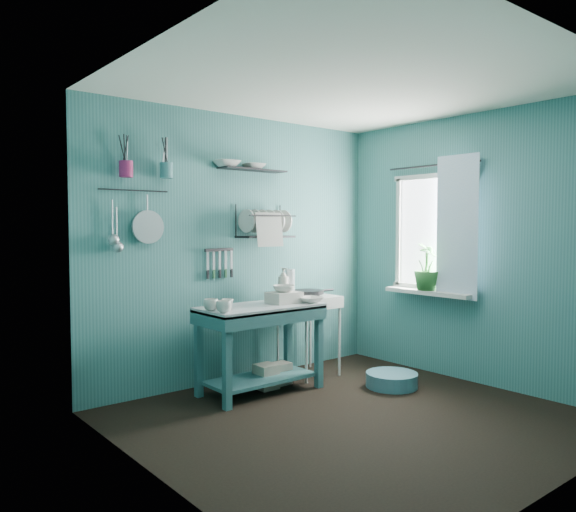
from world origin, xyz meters
TOP-DOWN VIEW (x-y plane):
  - floor at (0.00, 0.00)m, footprint 3.20×3.20m
  - ceiling at (0.00, 0.00)m, footprint 3.20×3.20m
  - wall_back at (0.00, 1.50)m, footprint 3.20×0.00m
  - wall_front at (0.00, -1.50)m, footprint 3.20×0.00m
  - wall_left at (-1.60, 0.00)m, footprint 0.00×3.00m
  - wall_right at (1.60, 0.00)m, footprint 0.00×3.00m
  - work_counter at (-0.13, 1.01)m, footprint 1.17×0.75m
  - mug_left at (-0.61, 0.85)m, footprint 0.12×0.12m
  - mug_mid at (-0.51, 0.95)m, footprint 0.14×0.14m
  - mug_right at (-0.63, 1.01)m, footprint 0.17×0.17m
  - wash_tub at (0.12, 0.99)m, footprint 0.28×0.22m
  - tub_bowl at (0.12, 0.99)m, footprint 0.20×0.19m
  - soap_bottle at (0.29, 1.21)m, footprint 0.11×0.12m
  - water_bottle at (0.39, 1.23)m, footprint 0.09×0.09m
  - counter_bowl at (0.32, 0.86)m, footprint 0.22×0.22m
  - hotplate_stand at (0.57, 1.18)m, footprint 0.54×0.54m
  - frying_pan at (0.57, 1.18)m, footprint 0.30×0.30m
  - knife_strip at (-0.26, 1.47)m, footprint 0.32×0.05m
  - dish_rack at (0.20, 1.37)m, footprint 0.57×0.29m
  - upper_shelf at (0.08, 1.40)m, footprint 0.70×0.19m
  - shelf_bowl_left at (-0.22, 1.40)m, footprint 0.25×0.25m
  - shelf_bowl_right at (0.09, 1.40)m, footprint 0.23×0.23m
  - utensil_cup_magenta at (-1.17, 1.42)m, footprint 0.11×0.11m
  - utensil_cup_teal at (-0.81, 1.42)m, footprint 0.11×0.11m
  - colander at (-0.97, 1.45)m, footprint 0.28×0.03m
  - ladle_outer at (-1.27, 1.46)m, footprint 0.01×0.01m
  - ladle_inner at (-1.24, 1.46)m, footprint 0.01×0.01m
  - hook_rail at (-1.08, 1.47)m, footprint 0.60×0.01m
  - window_glass at (1.59, 0.45)m, footprint 0.00×1.10m
  - windowsill at (1.50, 0.45)m, footprint 0.16×0.95m
  - curtain at (1.52, 0.15)m, footprint 0.00×1.35m
  - curtain_rod at (1.54, 0.45)m, footprint 0.02×1.05m
  - potted_plant at (1.51, 0.48)m, footprint 0.33×0.33m
  - storage_tin_large at (-0.03, 1.06)m, footprint 0.18×0.18m
  - storage_tin_small at (0.17, 1.09)m, footprint 0.15×0.15m
  - floor_basin at (0.88, 0.38)m, footprint 0.47×0.47m

SIDE VIEW (x-z plane):
  - floor at x=0.00m, z-range 0.00..0.00m
  - floor_basin at x=0.88m, z-range 0.00..0.13m
  - storage_tin_small at x=0.17m, z-range 0.00..0.20m
  - storage_tin_large at x=-0.03m, z-range 0.00..0.22m
  - work_counter at x=-0.13m, z-range 0.00..0.77m
  - hotplate_stand at x=0.57m, z-range 0.00..0.78m
  - counter_bowl at x=0.32m, z-range 0.77..0.82m
  - windowsill at x=1.50m, z-range 0.79..0.83m
  - mug_mid at x=-0.51m, z-range 0.77..0.86m
  - mug_left at x=-0.61m, z-range 0.77..0.86m
  - mug_right at x=-0.63m, z-range 0.77..0.86m
  - wash_tub at x=0.12m, z-range 0.77..0.87m
  - frying_pan at x=0.57m, z-range 0.80..0.84m
  - tub_bowl at x=0.12m, z-range 0.87..0.93m
  - water_bottle at x=0.39m, z-range 0.77..1.05m
  - soap_bottle at x=0.29m, z-range 0.77..1.07m
  - potted_plant at x=1.51m, z-range 0.83..1.30m
  - knife_strip at x=-0.26m, z-range 1.23..1.26m
  - wall_back at x=0.00m, z-range -0.35..2.85m
  - wall_front at x=0.00m, z-range -0.35..2.85m
  - wall_left at x=-1.60m, z-range -0.25..2.75m
  - wall_right at x=1.60m, z-range -0.25..2.75m
  - window_glass at x=1.59m, z-range 0.85..1.95m
  - curtain at x=1.52m, z-range 0.77..2.12m
  - colander at x=-0.97m, z-range 1.31..1.59m
  - ladle_inner at x=-1.24m, z-range 1.31..1.61m
  - dish_rack at x=0.20m, z-range 1.35..1.67m
  - ladle_outer at x=-1.27m, z-range 1.37..1.67m
  - hook_rail at x=-1.08m, z-range 1.75..1.76m
  - utensil_cup_magenta at x=-1.17m, z-range 1.85..1.98m
  - utensil_cup_teal at x=-0.81m, z-range 1.86..1.99m
  - upper_shelf at x=0.08m, z-range 1.98..2.00m
  - curtain_rod at x=1.54m, z-range 2.04..2.06m
  - shelf_bowl_left at x=-0.22m, z-range 2.02..2.08m
  - shelf_bowl_right at x=0.09m, z-range 2.07..2.12m
  - ceiling at x=0.00m, z-range 2.50..2.50m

